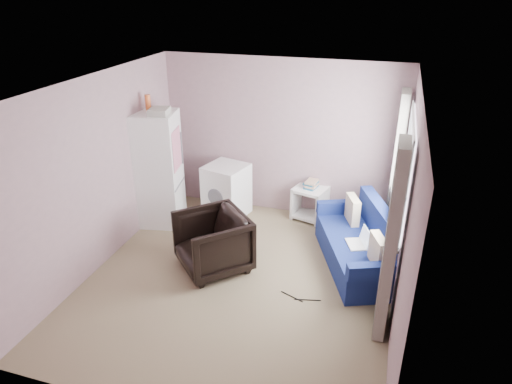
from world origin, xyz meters
TOP-DOWN VIEW (x-y plane):
  - room at (0.02, 0.01)m, footprint 3.84×4.24m
  - armchair at (-0.42, 0.17)m, footprint 1.15×1.15m
  - fridge at (-1.67, 1.15)m, footprint 0.72×0.72m
  - washing_machine at (-0.78, 1.68)m, footprint 0.74×0.74m
  - side_table at (0.55, 1.96)m, footprint 0.59×0.59m
  - sofa at (1.48, 0.83)m, footprint 1.40×1.94m
  - window_dressing at (1.78, 0.70)m, footprint 0.17×2.62m
  - floor_cables at (0.83, -0.14)m, footprint 0.51×0.13m

SIDE VIEW (x-z plane):
  - floor_cables at x=0.83m, z-range 0.00..0.01m
  - sofa at x=1.48m, z-range -0.11..0.68m
  - side_table at x=0.55m, z-range -0.02..0.64m
  - armchair at x=-0.42m, z-range 0.00..0.87m
  - washing_machine at x=-0.78m, z-range 0.02..0.87m
  - fridge at x=-1.67m, z-range -0.11..1.92m
  - window_dressing at x=1.78m, z-range 0.02..2.20m
  - room at x=0.02m, z-range -0.02..2.52m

